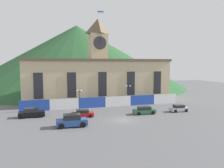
% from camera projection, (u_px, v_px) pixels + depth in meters
% --- Properties ---
extents(ground_plane, '(160.00, 160.00, 0.00)m').
position_uv_depth(ground_plane, '(123.00, 120.00, 40.68)').
color(ground_plane, '#565659').
extents(civic_building, '(39.08, 10.25, 24.85)m').
position_uv_depth(civic_building, '(98.00, 78.00, 59.61)').
color(civic_building, '#C6B289').
rests_on(civic_building, ground).
extents(banner_fence, '(38.98, 0.12, 2.46)m').
position_uv_depth(banner_fence, '(105.00, 102.00, 52.74)').
color(banner_fence, '#2347B2').
rests_on(banner_fence, ground).
extents(hillside_backdrop, '(97.58, 97.58, 27.84)m').
position_uv_depth(hillside_backdrop, '(77.00, 56.00, 100.93)').
color(hillside_backdrop, '#234C28').
rests_on(hillside_backdrop, ground).
extents(street_lamp_far_left, '(1.26, 0.36, 4.32)m').
position_uv_depth(street_lamp_far_left, '(79.00, 95.00, 51.44)').
color(street_lamp_far_left, black).
rests_on(street_lamp_far_left, ground).
extents(street_lamp_center, '(1.26, 0.36, 5.05)m').
position_uv_depth(street_lamp_center, '(128.00, 91.00, 54.89)').
color(street_lamp_center, black).
rests_on(street_lamp_center, ground).
extents(car_black_suv, '(4.91, 2.38, 1.80)m').
position_uv_depth(car_black_suv, '(32.00, 113.00, 42.89)').
color(car_black_suv, black).
rests_on(car_black_suv, ground).
extents(car_silver_hatch, '(3.92, 2.04, 1.50)m').
position_uv_depth(car_silver_hatch, '(179.00, 108.00, 47.83)').
color(car_silver_hatch, '#B7B7BC').
rests_on(car_silver_hatch, ground).
extents(car_red_sedan, '(4.57, 2.51, 1.45)m').
position_uv_depth(car_red_sedan, '(82.00, 113.00, 43.04)').
color(car_red_sedan, red).
rests_on(car_red_sedan, ground).
extents(car_green_wagon, '(4.66, 2.26, 1.55)m').
position_uv_depth(car_green_wagon, '(144.00, 111.00, 45.55)').
color(car_green_wagon, '#2D663D').
rests_on(car_green_wagon, ground).
extents(car_blue_van, '(5.19, 2.56, 2.10)m').
position_uv_depth(car_blue_van, '(72.00, 121.00, 36.36)').
color(car_blue_van, '#284C99').
rests_on(car_blue_van, ground).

